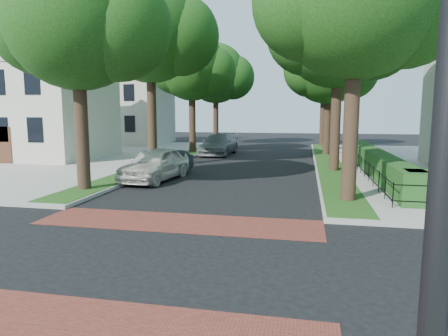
{
  "coord_description": "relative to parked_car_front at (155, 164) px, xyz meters",
  "views": [
    {
      "loc": [
        3.86,
        -8.49,
        3.45
      ],
      "look_at": [
        1.21,
        4.48,
        1.6
      ],
      "focal_mm": 32.0,
      "sensor_mm": 36.0,
      "label": 1
    }
  ],
  "objects": [
    {
      "name": "ground",
      "position": [
        3.6,
        -10.49,
        -0.85
      ],
      "size": [
        120.0,
        120.0,
        0.0
      ],
      "primitive_type": "plane",
      "color": "black",
      "rests_on": "ground"
    },
    {
      "name": "sidewalk_nw",
      "position": [
        -15.9,
        8.51,
        -0.78
      ],
      "size": [
        30.0,
        30.0,
        0.15
      ],
      "primitive_type": "cube",
      "color": "gray",
      "rests_on": "ground"
    },
    {
      "name": "crosswalk_far",
      "position": [
        3.6,
        -7.29,
        -0.85
      ],
      "size": [
        9.0,
        2.2,
        0.01
      ],
      "primitive_type": "cube",
      "color": "maroon",
      "rests_on": "ground"
    },
    {
      "name": "crosswalk_near",
      "position": [
        3.6,
        -13.69,
        -0.85
      ],
      "size": [
        9.0,
        2.2,
        0.01
      ],
      "primitive_type": "cube",
      "color": "maroon",
      "rests_on": "ground"
    },
    {
      "name": "grass_strip_ne",
      "position": [
        9.0,
        8.61,
        -0.69
      ],
      "size": [
        1.6,
        29.8,
        0.02
      ],
      "primitive_type": "cube",
      "color": "#244614",
      "rests_on": "sidewalk_ne"
    },
    {
      "name": "grass_strip_nw",
      "position": [
        -1.8,
        8.61,
        -0.69
      ],
      "size": [
        1.6,
        29.8,
        0.02
      ],
      "primitive_type": "cube",
      "color": "#244614",
      "rests_on": "sidewalk_nw"
    },
    {
      "name": "tree_right_mid",
      "position": [
        9.21,
        4.76,
        7.14
      ],
      "size": [
        8.25,
        7.09,
        11.22
      ],
      "color": "black",
      "rests_on": "sidewalk_ne"
    },
    {
      "name": "tree_right_far",
      "position": [
        9.2,
        13.73,
        6.06
      ],
      "size": [
        7.25,
        6.23,
        9.74
      ],
      "color": "black",
      "rests_on": "sidewalk_ne"
    },
    {
      "name": "tree_right_back",
      "position": [
        9.2,
        22.74,
        6.42
      ],
      "size": [
        7.5,
        6.45,
        10.2
      ],
      "color": "black",
      "rests_on": "sidewalk_ne"
    },
    {
      "name": "tree_left_near",
      "position": [
        -1.8,
        -3.26,
        6.42
      ],
      "size": [
        7.5,
        6.45,
        10.2
      ],
      "color": "black",
      "rests_on": "sidewalk_nw"
    },
    {
      "name": "tree_left_mid",
      "position": [
        -1.79,
        4.75,
        7.49
      ],
      "size": [
        8.0,
        6.88,
        11.48
      ],
      "color": "black",
      "rests_on": "sidewalk_nw"
    },
    {
      "name": "tree_left_far",
      "position": [
        -1.8,
        13.72,
        6.27
      ],
      "size": [
        7.0,
        6.02,
        9.86
      ],
      "color": "black",
      "rests_on": "sidewalk_nw"
    },
    {
      "name": "tree_left_back",
      "position": [
        -1.8,
        22.74,
        6.56
      ],
      "size": [
        7.75,
        6.66,
        10.44
      ],
      "color": "black",
      "rests_on": "sidewalk_nw"
    },
    {
      "name": "hedge_main_road",
      "position": [
        11.3,
        4.51,
        -0.1
      ],
      "size": [
        1.0,
        18.0,
        1.2
      ],
      "primitive_type": "cube",
      "color": "#1E3E15",
      "rests_on": "sidewalk_ne"
    },
    {
      "name": "fence_main_road",
      "position": [
        10.5,
        4.51,
        -0.25
      ],
      "size": [
        0.06,
        18.0,
        0.9
      ],
      "primitive_type": null,
      "color": "black",
      "rests_on": "sidewalk_ne"
    },
    {
      "name": "house_left_near",
      "position": [
        -11.89,
        7.5,
        4.19
      ],
      "size": [
        10.0,
        9.0,
        10.14
      ],
      "color": "beige",
      "rests_on": "sidewalk_nw"
    },
    {
      "name": "house_left_far",
      "position": [
        -11.89,
        21.5,
        4.19
      ],
      "size": [
        10.0,
        9.0,
        10.14
      ],
      "color": "#BBB6A8",
      "rests_on": "sidewalk_nw"
    },
    {
      "name": "parked_car_front",
      "position": [
        0.0,
        0.0,
        0.0
      ],
      "size": [
        2.6,
        5.2,
        1.7
      ],
      "primitive_type": "imported",
      "rotation": [
        0.0,
        0.0,
        -0.12
      ],
      "color": "beige",
      "rests_on": "ground"
    },
    {
      "name": "parked_car_middle",
      "position": [
        0.0,
        1.43,
        -0.14
      ],
      "size": [
        2.15,
        4.47,
        1.41
      ],
      "primitive_type": "imported",
      "rotation": [
        0.0,
        0.0,
        -0.16
      ],
      "color": "#1D242C",
      "rests_on": "ground"
    },
    {
      "name": "parked_car_rear",
      "position": [
        0.47,
        12.98,
        -0.0
      ],
      "size": [
        2.56,
        5.91,
        1.7
      ],
      "primitive_type": "imported",
      "rotation": [
        0.0,
        0.0,
        -0.03
      ],
      "color": "slate",
      "rests_on": "ground"
    }
  ]
}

